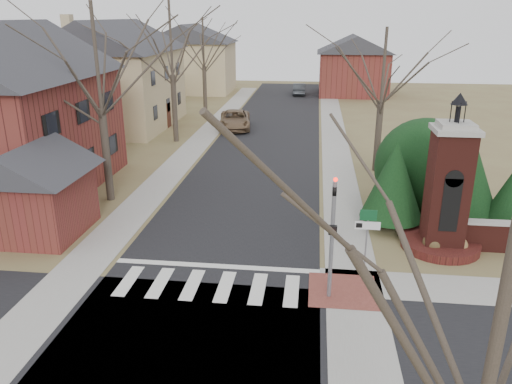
# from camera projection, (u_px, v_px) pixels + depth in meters

# --- Properties ---
(ground) EXTENTS (120.00, 120.00, 0.00)m
(ground) POSITION_uv_depth(u_px,v_px,m) (204.00, 298.00, 17.26)
(ground) COLOR brown
(ground) RESTS_ON ground
(main_street) EXTENTS (8.00, 70.00, 0.01)m
(main_street) POSITION_uv_depth(u_px,v_px,m) (266.00, 144.00, 37.84)
(main_street) COLOR black
(main_street) RESTS_ON ground
(cross_street) EXTENTS (120.00, 8.00, 0.01)m
(cross_street) POSITION_uv_depth(u_px,v_px,m) (182.00, 352.00, 14.45)
(cross_street) COLOR black
(cross_street) RESTS_ON ground
(crosswalk_zone) EXTENTS (8.00, 2.20, 0.02)m
(crosswalk_zone) POSITION_uv_depth(u_px,v_px,m) (209.00, 286.00, 18.01)
(crosswalk_zone) COLOR silver
(crosswalk_zone) RESTS_ON ground
(stop_bar) EXTENTS (8.00, 0.35, 0.02)m
(stop_bar) POSITION_uv_depth(u_px,v_px,m) (217.00, 266.00, 19.41)
(stop_bar) COLOR silver
(stop_bar) RESTS_ON ground
(sidewalk_right_main) EXTENTS (2.00, 60.00, 0.02)m
(sidewalk_right_main) POSITION_uv_depth(u_px,v_px,m) (335.00, 146.00, 37.26)
(sidewalk_right_main) COLOR gray
(sidewalk_right_main) RESTS_ON ground
(sidewalk_left) EXTENTS (2.00, 60.00, 0.02)m
(sidewalk_left) POSITION_uv_depth(u_px,v_px,m) (199.00, 142.00, 38.41)
(sidewalk_left) COLOR gray
(sidewalk_left) RESTS_ON ground
(curb_apron) EXTENTS (2.40, 2.40, 0.02)m
(curb_apron) POSITION_uv_depth(u_px,v_px,m) (343.00, 291.00, 17.66)
(curb_apron) COLOR brown
(curb_apron) RESTS_ON ground
(traffic_signal_pole) EXTENTS (0.28, 0.41, 4.50)m
(traffic_signal_pole) POSITION_uv_depth(u_px,v_px,m) (333.00, 228.00, 16.45)
(traffic_signal_pole) COLOR slate
(traffic_signal_pole) RESTS_ON ground
(sign_post) EXTENTS (0.90, 0.07, 2.75)m
(sign_post) POSITION_uv_depth(u_px,v_px,m) (367.00, 231.00, 17.85)
(sign_post) COLOR slate
(sign_post) RESTS_ON ground
(brick_gate_monument) EXTENTS (3.20, 3.20, 6.47)m
(brick_gate_monument) POSITION_uv_depth(u_px,v_px,m) (446.00, 200.00, 20.21)
(brick_gate_monument) COLOR #4C1C16
(brick_gate_monument) RESTS_ON ground
(house_brick_left) EXTENTS (9.80, 11.80, 9.42)m
(house_brick_left) POSITION_uv_depth(u_px,v_px,m) (1.00, 106.00, 26.48)
(house_brick_left) COLOR maroon
(house_brick_left) RESTS_ON ground
(house_stucco_left) EXTENTS (9.80, 12.80, 9.28)m
(house_stucco_left) POSITION_uv_depth(u_px,v_px,m) (115.00, 72.00, 42.46)
(house_stucco_left) COLOR tan
(house_stucco_left) RESTS_ON ground
(garage_left) EXTENTS (4.80, 4.80, 4.29)m
(garage_left) POSITION_uv_depth(u_px,v_px,m) (32.00, 186.00, 21.65)
(garage_left) COLOR maroon
(garage_left) RESTS_ON ground
(house_distant_left) EXTENTS (10.80, 8.80, 8.53)m
(house_distant_left) POSITION_uv_depth(u_px,v_px,m) (191.00, 57.00, 62.06)
(house_distant_left) COLOR tan
(house_distant_left) RESTS_ON ground
(house_distant_right) EXTENTS (8.80, 8.80, 7.30)m
(house_distant_right) POSITION_uv_depth(u_px,v_px,m) (353.00, 64.00, 60.05)
(house_distant_right) COLOR maroon
(house_distant_right) RESTS_ON ground
(evergreen_near) EXTENTS (2.80, 2.80, 4.10)m
(evergreen_near) POSITION_uv_depth(u_px,v_px,m) (394.00, 180.00, 22.24)
(evergreen_near) COLOR #473D33
(evergreen_near) RESTS_ON ground
(evergreen_mid) EXTENTS (3.40, 3.40, 4.70)m
(evergreen_mid) POSITION_uv_depth(u_px,v_px,m) (464.00, 168.00, 22.90)
(evergreen_mid) COLOR #473D33
(evergreen_mid) RESTS_ON ground
(evergreen_mass) EXTENTS (4.80, 4.80, 4.80)m
(evergreen_mass) POSITION_uv_depth(u_px,v_px,m) (425.00, 163.00, 24.35)
(evergreen_mass) COLOR black
(evergreen_mass) RESTS_ON ground
(bare_tree_0) EXTENTS (8.05, 8.05, 11.15)m
(bare_tree_0) POSITION_uv_depth(u_px,v_px,m) (95.00, 49.00, 23.87)
(bare_tree_0) COLOR #473D33
(bare_tree_0) RESTS_ON ground
(bare_tree_1) EXTENTS (8.40, 8.40, 11.64)m
(bare_tree_1) POSITION_uv_depth(u_px,v_px,m) (170.00, 32.00, 35.92)
(bare_tree_1) COLOR #473D33
(bare_tree_1) RESTS_ON ground
(bare_tree_2) EXTENTS (7.35, 7.35, 10.19)m
(bare_tree_2) POSITION_uv_depth(u_px,v_px,m) (203.00, 39.00, 48.47)
(bare_tree_2) COLOR #473D33
(bare_tree_2) RESTS_ON ground
(bare_tree_3) EXTENTS (7.00, 7.00, 9.70)m
(bare_tree_3) POSITION_uv_depth(u_px,v_px,m) (384.00, 61.00, 29.15)
(bare_tree_3) COLOR #473D33
(bare_tree_3) RESTS_ON ground
(bare_tree_4) EXTENTS (6.65, 6.65, 9.21)m
(bare_tree_4) POSITION_uv_depth(u_px,v_px,m) (511.00, 267.00, 6.04)
(bare_tree_4) COLOR #473D33
(bare_tree_4) RESTS_ON ground
(pickup_truck) EXTENTS (3.27, 5.81, 1.53)m
(pickup_truck) POSITION_uv_depth(u_px,v_px,m) (235.00, 120.00, 42.58)
(pickup_truck) COLOR brown
(pickup_truck) RESTS_ON ground
(distant_car) EXTENTS (1.53, 4.22, 1.38)m
(distant_car) POSITION_uv_depth(u_px,v_px,m) (299.00, 89.00, 60.77)
(distant_car) COLOR #363B3F
(distant_car) RESTS_ON ground
(dry_shrub_left) EXTENTS (0.82, 0.82, 0.82)m
(dry_shrub_left) POSITION_uv_depth(u_px,v_px,m) (433.00, 243.00, 20.48)
(dry_shrub_left) COLOR brown
(dry_shrub_left) RESTS_ON ground
(dry_shrub_right) EXTENTS (0.69, 0.69, 0.69)m
(dry_shrub_right) POSITION_uv_depth(u_px,v_px,m) (459.00, 245.00, 20.38)
(dry_shrub_right) COLOR brown
(dry_shrub_right) RESTS_ON ground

